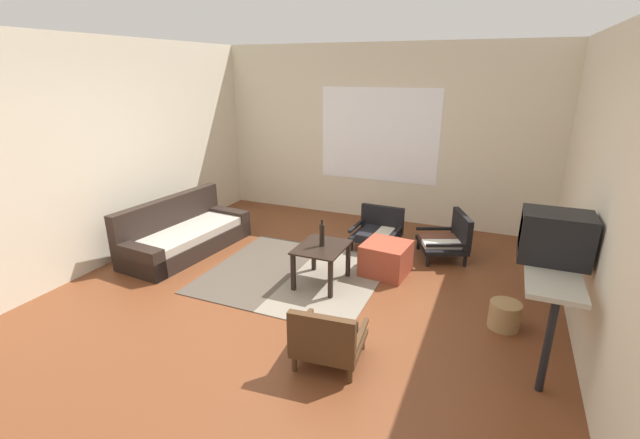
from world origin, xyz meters
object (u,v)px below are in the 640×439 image
armchair_corner (448,238)px  ottoman_orange (386,258)px  coffee_table (322,254)px  clay_vase (549,228)px  armchair_by_window (378,229)px  crt_television (555,237)px  armchair_striped_foreground (327,339)px  wicker_basket (504,315)px  console_shelf (548,260)px  glass_bottle (322,235)px  couch (184,235)px

armchair_corner → ottoman_orange: (-0.61, -0.77, -0.07)m
coffee_table → clay_vase: size_ratio=2.25×
clay_vase → coffee_table: bearing=-174.1°
coffee_table → ottoman_orange: bearing=41.9°
armchair_by_window → crt_television: size_ratio=1.18×
armchair_striped_foreground → ottoman_orange: 1.86m
wicker_basket → armchair_by_window: bearing=138.6°
ottoman_orange → console_shelf: (1.61, -0.65, 0.54)m
ottoman_orange → crt_television: 2.00m
console_shelf → glass_bottle: size_ratio=5.80×
couch → ottoman_orange: size_ratio=3.57×
clay_vase → ottoman_orange: bearing=169.0°
clay_vase → console_shelf: bearing=-90.0°
ottoman_orange → glass_bottle: bearing=-139.0°
armchair_by_window → console_shelf: bearing=-36.4°
armchair_striped_foreground → clay_vase: clay_vase is taller
couch → clay_vase: clay_vase is taller
armchair_by_window → couch: bearing=-154.0°
armchair_corner → clay_vase: 1.61m
armchair_corner → clay_vase: size_ratio=2.81×
crt_television → wicker_basket: bearing=149.2°
crt_television → glass_bottle: bearing=171.6°
armchair_corner → ottoman_orange: armchair_corner is taller
couch → armchair_striped_foreground: size_ratio=3.09×
coffee_table → armchair_striped_foreground: (0.60, -1.31, -0.12)m
coffee_table → wicker_basket: (1.94, -0.15, -0.24)m
ottoman_orange → glass_bottle: size_ratio=1.65×
crt_television → clay_vase: crt_television is taller
couch → armchair_by_window: bearing=26.0°
armchair_by_window → armchair_striped_foreground: 2.64m
crt_television → coffee_table: bearing=172.0°
console_shelf → crt_television: bearing=-90.9°
crt_television → glass_bottle: (-2.21, 0.32, -0.43)m
armchair_by_window → glass_bottle: 1.37m
armchair_striped_foreground → coffee_table: bearing=114.7°
coffee_table → couch: bearing=175.6°
armchair_by_window → console_shelf: console_shelf is taller
armchair_by_window → ottoman_orange: size_ratio=1.22×
armchair_striped_foreground → wicker_basket: size_ratio=2.07×
armchair_striped_foreground → crt_television: 2.05m
couch → glass_bottle: bearing=-4.0°
console_shelf → couch: bearing=176.4°
crt_television → console_shelf: bearing=89.1°
armchair_striped_foreground → glass_bottle: (-0.61, 1.33, 0.35)m
armchair_striped_foreground → wicker_basket: 1.77m
coffee_table → glass_bottle: (-0.00, 0.01, 0.23)m
wicker_basket → glass_bottle: bearing=175.2°
armchair_corner → crt_television: 2.05m
coffee_table → crt_television: (2.21, -0.31, 0.66)m
armchair_by_window → console_shelf: size_ratio=0.35×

